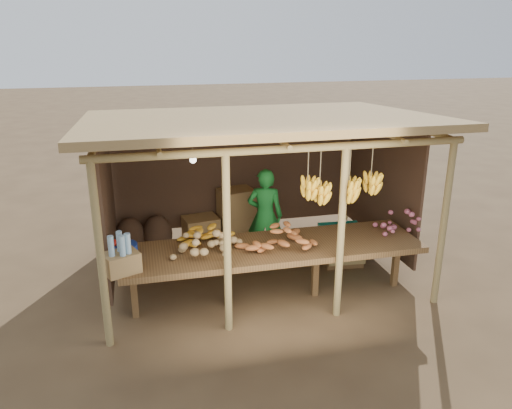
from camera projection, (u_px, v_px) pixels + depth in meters
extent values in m
plane|color=brown|center=(256.00, 269.00, 7.62)|extent=(60.00, 60.00, 0.00)
cylinder|color=#947E4C|center=(101.00, 258.00, 5.42)|extent=(0.09, 0.09, 2.20)
cylinder|color=#947E4C|center=(444.00, 225.00, 6.35)|extent=(0.09, 0.09, 2.20)
cylinder|color=#947E4C|center=(110.00, 183.00, 8.18)|extent=(0.09, 0.09, 2.20)
cylinder|color=#947E4C|center=(348.00, 168.00, 9.11)|extent=(0.09, 0.09, 2.20)
cylinder|color=#947E4C|center=(227.00, 246.00, 5.73)|extent=(0.09, 0.09, 2.20)
cylinder|color=#947E4C|center=(341.00, 235.00, 6.04)|extent=(0.09, 0.09, 2.20)
cylinder|color=#947E4C|center=(287.00, 149.00, 5.53)|extent=(4.40, 0.09, 0.09)
cylinder|color=#947E4C|center=(235.00, 111.00, 8.29)|extent=(4.40, 0.09, 0.09)
cube|color=#A17F4B|center=(256.00, 120.00, 6.88)|extent=(4.70, 3.50, 0.28)
cube|color=#483121|center=(236.00, 169.00, 8.59)|extent=(4.20, 0.04, 1.98)
cube|color=#483121|center=(108.00, 200.00, 6.96)|extent=(0.04, 2.40, 1.98)
cube|color=#483121|center=(381.00, 181.00, 7.87)|extent=(0.04, 2.40, 1.98)
cube|color=brown|center=(273.00, 248.00, 6.50)|extent=(3.90, 1.05, 0.08)
cube|color=brown|center=(134.00, 291.00, 6.23)|extent=(0.08, 0.08, 0.72)
cube|color=brown|center=(228.00, 281.00, 6.50)|extent=(0.08, 0.08, 0.72)
cube|color=brown|center=(315.00, 271.00, 6.76)|extent=(0.08, 0.08, 0.72)
cube|color=brown|center=(396.00, 262.00, 7.03)|extent=(0.08, 0.08, 0.72)
cylinder|color=navy|center=(122.00, 249.00, 6.21)|extent=(0.37, 0.37, 0.13)
cube|color=olive|center=(121.00, 263.00, 5.73)|extent=(0.47, 0.43, 0.24)
imported|color=#197329|center=(265.00, 216.00, 7.69)|extent=(0.63, 0.52, 1.50)
cube|color=brown|center=(341.00, 247.00, 7.77)|extent=(0.61, 0.53, 0.53)
cube|color=#0B8375|center=(342.00, 229.00, 7.68)|extent=(0.68, 0.60, 0.05)
cube|color=olive|center=(237.00, 227.00, 8.63)|extent=(0.62, 0.53, 0.45)
cube|color=olive|center=(236.00, 202.00, 8.49)|extent=(0.62, 0.53, 0.45)
cube|color=olive|center=(201.00, 230.00, 8.50)|extent=(0.62, 0.53, 0.45)
ellipsoid|color=#483121|center=(130.00, 234.00, 8.22)|extent=(0.49, 0.49, 0.67)
ellipsoid|color=#483121|center=(157.00, 231.00, 8.32)|extent=(0.49, 0.49, 0.67)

